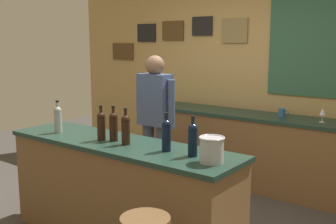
{
  "coord_description": "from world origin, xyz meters",
  "views": [
    {
      "loc": [
        2.38,
        -2.83,
        1.76
      ],
      "look_at": [
        -0.12,
        0.45,
        1.05
      ],
      "focal_mm": 43.56,
      "sensor_mm": 36.0,
      "label": 1
    }
  ],
  "objects_px": {
    "wine_bottle_f": "(193,138)",
    "wine_bottle_b": "(101,125)",
    "wine_bottle_a": "(58,118)",
    "ice_bucket": "(212,149)",
    "coffee_mug": "(282,112)",
    "wine_bottle_e": "(166,134)",
    "bartender": "(155,118)",
    "wine_bottle_c": "(114,125)",
    "wine_bottle_d": "(126,128)",
    "wine_glass_a": "(323,112)"
  },
  "relations": [
    {
      "from": "bartender",
      "to": "wine_bottle_c",
      "type": "relative_size",
      "value": 5.29
    },
    {
      "from": "wine_bottle_a",
      "to": "wine_bottle_d",
      "type": "xyz_separation_m",
      "value": [
        0.81,
        0.06,
        0.0
      ]
    },
    {
      "from": "bartender",
      "to": "wine_bottle_f",
      "type": "height_order",
      "value": "bartender"
    },
    {
      "from": "wine_bottle_d",
      "to": "wine_glass_a",
      "type": "distance_m",
      "value": 2.28
    },
    {
      "from": "wine_bottle_a",
      "to": "wine_bottle_c",
      "type": "height_order",
      "value": "same"
    },
    {
      "from": "wine_bottle_e",
      "to": "bartender",
      "type": "bearing_deg",
      "value": 132.9
    },
    {
      "from": "wine_bottle_c",
      "to": "wine_glass_a",
      "type": "relative_size",
      "value": 1.97
    },
    {
      "from": "ice_bucket",
      "to": "coffee_mug",
      "type": "height_order",
      "value": "ice_bucket"
    },
    {
      "from": "wine_bottle_e",
      "to": "ice_bucket",
      "type": "xyz_separation_m",
      "value": [
        0.44,
        -0.05,
        -0.04
      ]
    },
    {
      "from": "wine_bottle_a",
      "to": "wine_bottle_c",
      "type": "relative_size",
      "value": 1.0
    },
    {
      "from": "wine_bottle_a",
      "to": "wine_glass_a",
      "type": "bearing_deg",
      "value": 49.86
    },
    {
      "from": "wine_bottle_a",
      "to": "ice_bucket",
      "type": "distance_m",
      "value": 1.65
    },
    {
      "from": "bartender",
      "to": "wine_bottle_e",
      "type": "bearing_deg",
      "value": -47.1
    },
    {
      "from": "ice_bucket",
      "to": "coffee_mug",
      "type": "distance_m",
      "value": 2.17
    },
    {
      "from": "wine_bottle_e",
      "to": "ice_bucket",
      "type": "height_order",
      "value": "wine_bottle_e"
    },
    {
      "from": "coffee_mug",
      "to": "wine_bottle_f",
      "type": "bearing_deg",
      "value": -86.12
    },
    {
      "from": "coffee_mug",
      "to": "wine_bottle_d",
      "type": "bearing_deg",
      "value": -103.13
    },
    {
      "from": "wine_bottle_b",
      "to": "wine_bottle_c",
      "type": "height_order",
      "value": "same"
    },
    {
      "from": "ice_bucket",
      "to": "wine_bottle_e",
      "type": "bearing_deg",
      "value": 173.63
    },
    {
      "from": "wine_bottle_d",
      "to": "coffee_mug",
      "type": "relative_size",
      "value": 2.45
    },
    {
      "from": "wine_bottle_c",
      "to": "wine_bottle_e",
      "type": "bearing_deg",
      "value": 1.1
    },
    {
      "from": "wine_glass_a",
      "to": "coffee_mug",
      "type": "xyz_separation_m",
      "value": [
        -0.48,
        0.07,
        -0.06
      ]
    },
    {
      "from": "wine_bottle_a",
      "to": "ice_bucket",
      "type": "xyz_separation_m",
      "value": [
        1.65,
        0.05,
        -0.04
      ]
    },
    {
      "from": "wine_bottle_f",
      "to": "ice_bucket",
      "type": "height_order",
      "value": "wine_bottle_f"
    },
    {
      "from": "bartender",
      "to": "wine_bottle_d",
      "type": "relative_size",
      "value": 5.29
    },
    {
      "from": "wine_bottle_a",
      "to": "coffee_mug",
      "type": "xyz_separation_m",
      "value": [
        1.31,
        2.18,
        -0.11
      ]
    },
    {
      "from": "wine_bottle_d",
      "to": "wine_bottle_e",
      "type": "xyz_separation_m",
      "value": [
        0.39,
        0.04,
        0.0
      ]
    },
    {
      "from": "wine_bottle_e",
      "to": "ice_bucket",
      "type": "distance_m",
      "value": 0.45
    },
    {
      "from": "bartender",
      "to": "wine_bottle_b",
      "type": "bearing_deg",
      "value": -77.04
    },
    {
      "from": "wine_glass_a",
      "to": "bartender",
      "type": "bearing_deg",
      "value": -144.45
    },
    {
      "from": "wine_bottle_f",
      "to": "coffee_mug",
      "type": "distance_m",
      "value": 2.09
    },
    {
      "from": "wine_bottle_a",
      "to": "wine_bottle_b",
      "type": "bearing_deg",
      "value": 3.69
    },
    {
      "from": "wine_bottle_d",
      "to": "ice_bucket",
      "type": "relative_size",
      "value": 1.63
    },
    {
      "from": "wine_bottle_f",
      "to": "wine_bottle_b",
      "type": "bearing_deg",
      "value": -175.71
    },
    {
      "from": "ice_bucket",
      "to": "wine_glass_a",
      "type": "distance_m",
      "value": 2.08
    },
    {
      "from": "wine_bottle_a",
      "to": "ice_bucket",
      "type": "relative_size",
      "value": 1.63
    },
    {
      "from": "wine_bottle_e",
      "to": "wine_glass_a",
      "type": "relative_size",
      "value": 1.97
    },
    {
      "from": "bartender",
      "to": "coffee_mug",
      "type": "height_order",
      "value": "bartender"
    },
    {
      "from": "wine_bottle_a",
      "to": "wine_bottle_b",
      "type": "relative_size",
      "value": 1.0
    },
    {
      "from": "wine_bottle_d",
      "to": "wine_bottle_e",
      "type": "relative_size",
      "value": 1.0
    },
    {
      "from": "wine_bottle_e",
      "to": "wine_glass_a",
      "type": "distance_m",
      "value": 2.1
    },
    {
      "from": "ice_bucket",
      "to": "bartender",
      "type": "bearing_deg",
      "value": 142.82
    },
    {
      "from": "wine_glass_a",
      "to": "wine_bottle_e",
      "type": "bearing_deg",
      "value": -106.04
    },
    {
      "from": "wine_bottle_a",
      "to": "wine_bottle_b",
      "type": "distance_m",
      "value": 0.55
    },
    {
      "from": "bartender",
      "to": "wine_bottle_a",
      "type": "height_order",
      "value": "bartender"
    },
    {
      "from": "wine_bottle_b",
      "to": "bartender",
      "type": "bearing_deg",
      "value": 102.96
    },
    {
      "from": "bartender",
      "to": "wine_bottle_c",
      "type": "height_order",
      "value": "bartender"
    },
    {
      "from": "ice_bucket",
      "to": "coffee_mug",
      "type": "xyz_separation_m",
      "value": [
        -0.34,
        2.14,
        -0.07
      ]
    },
    {
      "from": "wine_bottle_c",
      "to": "coffee_mug",
      "type": "distance_m",
      "value": 2.2
    },
    {
      "from": "wine_bottle_f",
      "to": "ice_bucket",
      "type": "xyz_separation_m",
      "value": [
        0.2,
        -0.06,
        -0.04
      ]
    }
  ]
}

